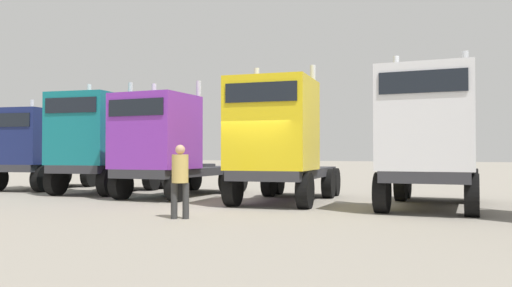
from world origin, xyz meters
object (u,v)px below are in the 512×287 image
Objects in this scene: semi_truck_navy at (37,148)px; semi_truck_teal at (98,142)px; semi_truck_yellow at (278,141)px; semi_truck_purple at (166,146)px; semi_truck_white at (429,138)px; visitor_with_camera at (180,176)px.

semi_truck_teal is at bearing 68.95° from semi_truck_navy.
semi_truck_purple is at bearing -101.77° from semi_truck_yellow.
semi_truck_navy is 0.98× the size of semi_truck_white.
semi_truck_teal is 0.97× the size of semi_truck_purple.
semi_truck_navy reaches higher than visitor_with_camera.
semi_truck_teal is 0.97× the size of semi_truck_white.
semi_truck_navy is at bearing -109.61° from semi_truck_teal.
semi_truck_white is 3.61× the size of visitor_with_camera.
semi_truck_yellow is 4.58m from visitor_with_camera.
semi_truck_yellow reaches higher than visitor_with_camera.
semi_truck_navy is 16.63m from semi_truck_white.
semi_truck_yellow is 1.01× the size of semi_truck_white.
visitor_with_camera is (11.76, -5.14, -0.81)m from semi_truck_navy.
semi_truck_navy is at bearing -97.43° from semi_truck_white.
semi_truck_teal reaches higher than semi_truck_yellow.
semi_truck_navy is at bearing 36.43° from visitor_with_camera.
semi_truck_yellow reaches higher than semi_truck_navy.
semi_truck_white reaches higher than visitor_with_camera.
semi_truck_white is (16.63, -0.30, 0.14)m from semi_truck_navy.
semi_truck_teal is 3.49× the size of visitor_with_camera.
semi_truck_teal is at bearing -95.79° from semi_truck_white.
semi_truck_purple is 1.00× the size of semi_truck_white.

